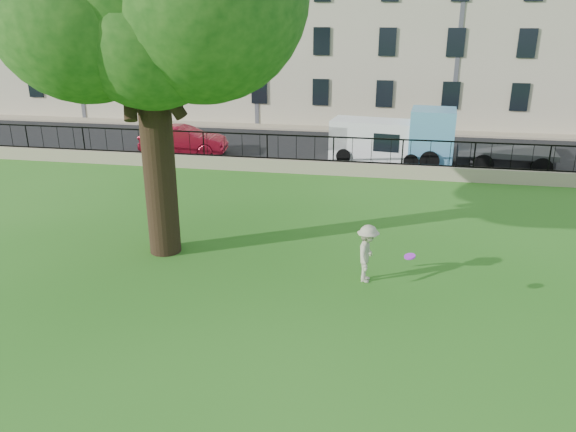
% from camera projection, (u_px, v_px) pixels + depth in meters
% --- Properties ---
extents(ground, '(120.00, 120.00, 0.00)m').
position_uv_depth(ground, '(282.00, 303.00, 14.10)').
color(ground, '#286E1A').
rests_on(ground, ground).
extents(retaining_wall, '(50.00, 0.40, 0.60)m').
position_uv_depth(retaining_wall, '(333.00, 168.00, 25.08)').
color(retaining_wall, tan).
rests_on(retaining_wall, ground).
extents(iron_railing, '(50.00, 0.05, 1.13)m').
position_uv_depth(iron_railing, '(333.00, 149.00, 24.79)').
color(iron_railing, black).
rests_on(iron_railing, retaining_wall).
extents(street, '(60.00, 9.00, 0.01)m').
position_uv_depth(street, '(342.00, 150.00, 29.52)').
color(street, black).
rests_on(street, ground).
extents(sidewalk, '(60.00, 1.40, 0.12)m').
position_uv_depth(sidewalk, '(350.00, 130.00, 34.30)').
color(sidewalk, tan).
rests_on(sidewalk, ground).
extents(building_row, '(56.40, 10.40, 13.80)m').
position_uv_depth(building_row, '(361.00, 11.00, 37.18)').
color(building_row, beige).
rests_on(building_row, ground).
extents(man, '(0.69, 1.08, 1.60)m').
position_uv_depth(man, '(367.00, 254.00, 15.00)').
color(man, '#B7B095').
rests_on(man, ground).
extents(frisbee, '(0.35, 0.35, 0.12)m').
position_uv_depth(frisbee, '(410.00, 256.00, 13.30)').
color(frisbee, '#B027E0').
extents(red_sedan, '(4.47, 1.97, 1.43)m').
position_uv_depth(red_sedan, '(184.00, 140.00, 28.49)').
color(red_sedan, '#B91630').
rests_on(red_sedan, street).
extents(white_van, '(4.92, 2.46, 1.98)m').
position_uv_depth(white_van, '(381.00, 141.00, 27.06)').
color(white_van, white).
rests_on(white_van, street).
extents(blue_truck, '(6.44, 2.73, 2.63)m').
position_uv_depth(blue_truck, '(480.00, 140.00, 25.84)').
color(blue_truck, '#5EAADE').
rests_on(blue_truck, street).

